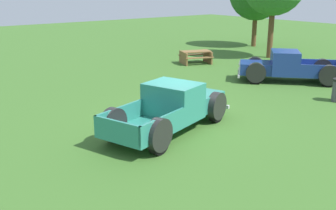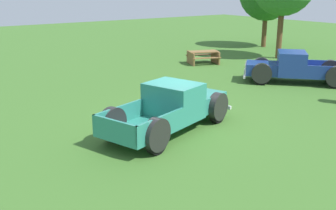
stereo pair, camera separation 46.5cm
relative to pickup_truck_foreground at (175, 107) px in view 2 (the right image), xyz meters
name	(u,v)px [view 2 (the right image)]	position (x,y,z in m)	size (l,w,h in m)	color
ground_plane	(179,123)	(-0.34, 0.44, -0.74)	(80.00, 80.00, 0.00)	#3D6B28
pickup_truck_foreground	(175,107)	(0.00, 0.00, 0.00)	(3.27, 5.41, 1.56)	#2D8475
pickup_truck_behind_right	(290,68)	(-2.04, 8.58, -0.01)	(4.90, 4.66, 1.53)	navy
picnic_table	(203,56)	(-8.34, 8.40, -0.25)	(2.03, 2.22, 0.78)	olive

